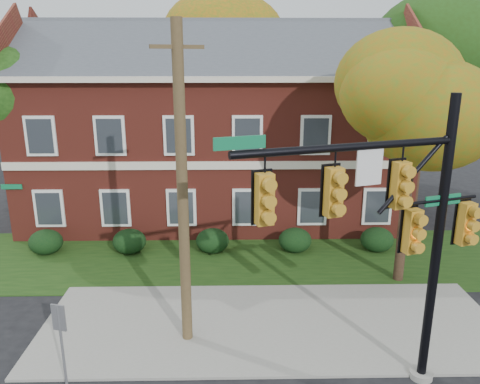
{
  "coord_description": "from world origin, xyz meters",
  "views": [
    {
      "loc": [
        -1.19,
        -11.72,
        7.99
      ],
      "look_at": [
        -0.91,
        3.0,
        3.73
      ],
      "focal_mm": 35.0,
      "sensor_mm": 36.0,
      "label": 1
    }
  ],
  "objects_px": {
    "hedge_center": "(212,241)",
    "utility_pole": "(182,192)",
    "hedge_far_left": "(46,242)",
    "apartment_building": "(215,119)",
    "hedge_right": "(295,240)",
    "tree_left_rear": "(5,86)",
    "tree_far_rear": "(239,43)",
    "tree_right_rear": "(437,54)",
    "sign_post": "(61,334)",
    "traffic_signal": "(394,219)",
    "hedge_far_right": "(377,240)",
    "tree_near_right": "(425,99)",
    "hedge_left": "(129,241)"
  },
  "relations": [
    {
      "from": "hedge_center",
      "to": "utility_pole",
      "type": "relative_size",
      "value": 0.16
    },
    {
      "from": "hedge_far_left",
      "to": "apartment_building",
      "type": "bearing_deg",
      "value": 36.89
    },
    {
      "from": "apartment_building",
      "to": "hedge_right",
      "type": "distance_m",
      "value": 7.73
    },
    {
      "from": "hedge_right",
      "to": "tree_left_rear",
      "type": "distance_m",
      "value": 15.17
    },
    {
      "from": "tree_far_rear",
      "to": "apartment_building",
      "type": "bearing_deg",
      "value": -99.71
    },
    {
      "from": "tree_right_rear",
      "to": "tree_left_rear",
      "type": "bearing_deg",
      "value": -174.64
    },
    {
      "from": "utility_pole",
      "to": "sign_post",
      "type": "height_order",
      "value": "utility_pole"
    },
    {
      "from": "hedge_far_left",
      "to": "traffic_signal",
      "type": "bearing_deg",
      "value": -36.9
    },
    {
      "from": "apartment_building",
      "to": "utility_pole",
      "type": "xyz_separation_m",
      "value": [
        -0.5,
        -11.64,
        -0.46
      ]
    },
    {
      "from": "hedge_far_right",
      "to": "utility_pole",
      "type": "height_order",
      "value": "utility_pole"
    },
    {
      "from": "hedge_center",
      "to": "sign_post",
      "type": "height_order",
      "value": "sign_post"
    },
    {
      "from": "tree_near_right",
      "to": "tree_far_rear",
      "type": "distance_m",
      "value": 17.12
    },
    {
      "from": "hedge_far_right",
      "to": "traffic_signal",
      "type": "distance_m",
      "value": 9.81
    },
    {
      "from": "hedge_right",
      "to": "hedge_far_right",
      "type": "distance_m",
      "value": 3.5
    },
    {
      "from": "hedge_center",
      "to": "hedge_far_right",
      "type": "height_order",
      "value": "same"
    },
    {
      "from": "tree_left_rear",
      "to": "hedge_far_left",
      "type": "bearing_deg",
      "value": -56.58
    },
    {
      "from": "hedge_center",
      "to": "tree_left_rear",
      "type": "bearing_deg",
      "value": 156.96
    },
    {
      "from": "hedge_far_right",
      "to": "traffic_signal",
      "type": "height_order",
      "value": "traffic_signal"
    },
    {
      "from": "hedge_far_right",
      "to": "sign_post",
      "type": "relative_size",
      "value": 0.58
    },
    {
      "from": "hedge_far_right",
      "to": "hedge_right",
      "type": "bearing_deg",
      "value": 180.0
    },
    {
      "from": "hedge_far_right",
      "to": "tree_left_rear",
      "type": "distance_m",
      "value": 18.3
    },
    {
      "from": "apartment_building",
      "to": "tree_near_right",
      "type": "xyz_separation_m",
      "value": [
        7.22,
        -8.09,
        1.68
      ]
    },
    {
      "from": "hedge_far_left",
      "to": "hedge_center",
      "type": "xyz_separation_m",
      "value": [
        7.0,
        0.0,
        0.0
      ]
    },
    {
      "from": "hedge_left",
      "to": "tree_near_right",
      "type": "distance_m",
      "value": 12.68
    },
    {
      "from": "hedge_right",
      "to": "hedge_far_right",
      "type": "bearing_deg",
      "value": 0.0
    },
    {
      "from": "utility_pole",
      "to": "sign_post",
      "type": "xyz_separation_m",
      "value": [
        -2.79,
        -2.18,
        -2.89
      ]
    },
    {
      "from": "tree_far_rear",
      "to": "hedge_right",
      "type": "bearing_deg",
      "value": -80.64
    },
    {
      "from": "hedge_far_left",
      "to": "utility_pole",
      "type": "distance_m",
      "value": 9.96
    },
    {
      "from": "hedge_center",
      "to": "traffic_signal",
      "type": "height_order",
      "value": "traffic_signal"
    },
    {
      "from": "utility_pole",
      "to": "tree_near_right",
      "type": "bearing_deg",
      "value": 0.3
    },
    {
      "from": "traffic_signal",
      "to": "sign_post",
      "type": "bearing_deg",
      "value": 161.69
    },
    {
      "from": "tree_right_rear",
      "to": "tree_far_rear",
      "type": "relative_size",
      "value": 0.92
    },
    {
      "from": "hedge_right",
      "to": "hedge_center",
      "type": "bearing_deg",
      "value": 180.0
    },
    {
      "from": "tree_near_right",
      "to": "sign_post",
      "type": "bearing_deg",
      "value": -151.39
    },
    {
      "from": "hedge_center",
      "to": "sign_post",
      "type": "relative_size",
      "value": 0.58
    },
    {
      "from": "hedge_center",
      "to": "tree_left_rear",
      "type": "xyz_separation_m",
      "value": [
        -9.73,
        4.14,
        6.16
      ]
    },
    {
      "from": "tree_near_right",
      "to": "utility_pole",
      "type": "xyz_separation_m",
      "value": [
        -7.72,
        -3.56,
        -2.14
      ]
    },
    {
      "from": "tree_near_right",
      "to": "tree_right_rear",
      "type": "relative_size",
      "value": 0.81
    },
    {
      "from": "hedge_far_right",
      "to": "sign_post",
      "type": "xyz_separation_m",
      "value": [
        -10.29,
        -8.57,
        1.11
      ]
    },
    {
      "from": "apartment_building",
      "to": "tree_far_rear",
      "type": "xyz_separation_m",
      "value": [
        1.34,
        7.84,
        3.86
      ]
    },
    {
      "from": "tree_far_rear",
      "to": "sign_post",
      "type": "height_order",
      "value": "tree_far_rear"
    },
    {
      "from": "hedge_far_right",
      "to": "utility_pole",
      "type": "bearing_deg",
      "value": -139.57
    },
    {
      "from": "tree_left_rear",
      "to": "tree_right_rear",
      "type": "distance_m",
      "value": 21.19
    },
    {
      "from": "hedge_far_left",
      "to": "hedge_left",
      "type": "xyz_separation_m",
      "value": [
        3.5,
        0.0,
        0.0
      ]
    },
    {
      "from": "tree_near_right",
      "to": "hedge_left",
      "type": "bearing_deg",
      "value": 165.19
    },
    {
      "from": "hedge_left",
      "to": "tree_far_rear",
      "type": "relative_size",
      "value": 0.12
    },
    {
      "from": "hedge_far_right",
      "to": "tree_near_right",
      "type": "relative_size",
      "value": 0.16
    },
    {
      "from": "hedge_center",
      "to": "tree_right_rear",
      "type": "xyz_separation_m",
      "value": [
        11.31,
        6.11,
        7.6
      ]
    },
    {
      "from": "hedge_right",
      "to": "tree_right_rear",
      "type": "height_order",
      "value": "tree_right_rear"
    },
    {
      "from": "apartment_building",
      "to": "hedge_far_right",
      "type": "xyz_separation_m",
      "value": [
        7.0,
        -5.25,
        -4.46
      ]
    }
  ]
}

